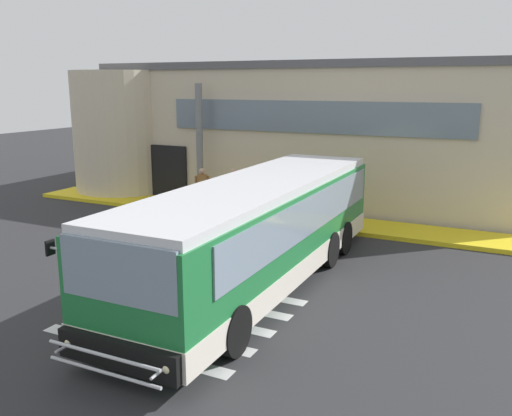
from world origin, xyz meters
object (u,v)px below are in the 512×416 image
object	(u,v)px
entry_support_column	(200,144)
safety_bollard_yellow	(346,223)
passenger_by_doorway	(234,187)
bus_main_foreground	(258,235)
passenger_near_column	(202,187)

from	to	relation	value
entry_support_column	safety_bollard_yellow	bearing A→B (deg)	-14.74
passenger_by_doorway	safety_bollard_yellow	world-z (taller)	passenger_by_doorway
bus_main_foreground	safety_bollard_yellow	distance (m)	5.50
entry_support_column	passenger_near_column	bearing A→B (deg)	-55.00
passenger_near_column	safety_bollard_yellow	size ratio (longest dim) A/B	1.86
passenger_near_column	safety_bollard_yellow	world-z (taller)	passenger_near_column
passenger_near_column	safety_bollard_yellow	distance (m)	6.11
bus_main_foreground	safety_bollard_yellow	xyz separation A→B (m)	(0.63, 5.39, -0.88)
bus_main_foreground	passenger_near_column	bearing A→B (deg)	131.81
bus_main_foreground	passenger_by_doorway	distance (m)	7.74
passenger_near_column	safety_bollard_yellow	bearing A→B (deg)	-6.21
entry_support_column	bus_main_foreground	distance (m)	9.59
bus_main_foreground	passenger_by_doorway	bearing A→B (deg)	123.26
passenger_by_doorway	safety_bollard_yellow	bearing A→B (deg)	-12.47
passenger_near_column	passenger_by_doorway	size ratio (longest dim) A/B	1.00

